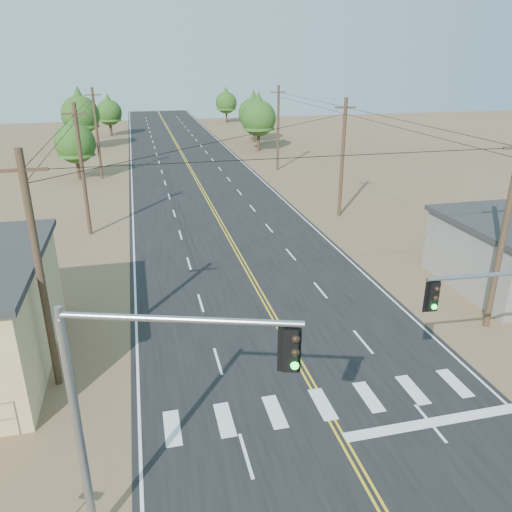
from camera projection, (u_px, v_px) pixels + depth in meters
name	position (u px, v px, depth m)	size (l,w,h in m)	color
road	(226.00, 232.00, 39.92)	(15.00, 200.00, 0.02)	black
utility_pole_left_near	(40.00, 274.00, 19.50)	(1.80, 0.30, 10.00)	#4C3826
utility_pole_left_mid	(82.00, 170.00, 37.57)	(1.80, 0.30, 10.00)	#4C3826
utility_pole_left_far	(97.00, 133.00, 55.63)	(1.80, 0.30, 10.00)	#4C3826
utility_pole_right_near	(504.00, 233.00, 24.04)	(1.80, 0.30, 10.00)	#4C3826
utility_pole_right_mid	(342.00, 158.00, 42.10)	(1.80, 0.30, 10.00)	#4C3826
utility_pole_right_far	(278.00, 128.00, 60.17)	(1.80, 0.30, 10.00)	#4C3826
signal_mast_left	(137.00, 395.00, 12.59)	(5.71, 2.12, 7.48)	gray
tree_left_near	(75.00, 139.00, 55.47)	(4.44, 4.44, 7.40)	#3F2D1E
tree_left_mid	(80.00, 111.00, 73.53)	(5.54, 5.54, 9.23)	#3F2D1E
tree_left_far	(109.00, 110.00, 87.09)	(4.40, 4.40, 7.33)	#3F2D1E
tree_right_near	(258.00, 115.00, 72.76)	(5.13, 5.13, 8.55)	#3F2D1E
tree_right_mid	(254.00, 110.00, 80.52)	(4.94, 4.94, 8.23)	#3F2D1E
tree_right_far	(226.00, 100.00, 105.17)	(4.46, 4.46, 7.43)	#3F2D1E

